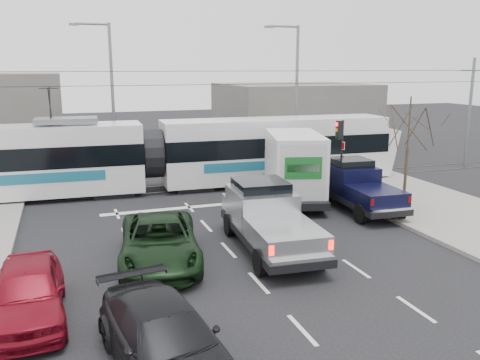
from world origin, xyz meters
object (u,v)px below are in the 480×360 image
object	(u,v)px
box_truck	(292,167)
dark_car	(166,340)
navy_pickup	(357,186)
red_car	(28,292)
street_lamp_far	(109,89)
green_car	(159,241)
street_lamp_near	(294,88)
silver_pickup	(267,217)
bare_tree	(409,127)
traffic_signal	(340,140)
tram	(151,155)

from	to	relation	value
box_truck	dark_car	distance (m)	15.04
navy_pickup	red_car	world-z (taller)	navy_pickup
box_truck	red_car	world-z (taller)	box_truck
street_lamp_far	red_car	distance (m)	20.06
red_car	dark_car	bearing A→B (deg)	-51.05
green_car	red_car	size ratio (longest dim) A/B	1.22
street_lamp_near	silver_pickup	bearing A→B (deg)	-118.23
bare_tree	green_car	xyz separation A→B (m)	(-11.84, -2.93, -3.03)
traffic_signal	navy_pickup	distance (m)	3.82
navy_pickup	dark_car	distance (m)	14.56
green_car	dark_car	xyz separation A→B (m)	(-1.00, -6.20, -0.02)
street_lamp_far	navy_pickup	distance (m)	16.57
street_lamp_near	tram	distance (m)	11.37
dark_car	green_car	bearing A→B (deg)	71.76
bare_tree	red_car	bearing A→B (deg)	-160.15
box_truck	navy_pickup	world-z (taller)	box_truck
traffic_signal	dark_car	bearing A→B (deg)	-131.74
bare_tree	silver_pickup	distance (m)	8.70
tram	dark_car	bearing A→B (deg)	-96.19
red_car	traffic_signal	bearing A→B (deg)	32.48
green_car	navy_pickup	bearing A→B (deg)	29.11
street_lamp_far	navy_pickup	size ratio (longest dim) A/B	1.66
street_lamp_far	navy_pickup	world-z (taller)	street_lamp_far
bare_tree	red_car	world-z (taller)	bare_tree
street_lamp_far	street_lamp_near	bearing A→B (deg)	-9.87
green_car	red_car	xyz separation A→B (m)	(-3.89, -2.75, 0.00)
street_lamp_far	tram	xyz separation A→B (m)	(1.42, -6.18, -3.19)
street_lamp_near	box_truck	bearing A→B (deg)	-115.13
red_car	bare_tree	bearing A→B (deg)	18.80
box_truck	green_car	xyz separation A→B (m)	(-7.63, -6.08, -0.90)
traffic_signal	red_car	bearing A→B (deg)	-146.47
silver_pickup	dark_car	xyz separation A→B (m)	(-4.97, -6.50, -0.41)
traffic_signal	street_lamp_far	bearing A→B (deg)	138.28
bare_tree	silver_pickup	xyz separation A→B (m)	(-7.87, -2.62, -2.65)
box_truck	red_car	xyz separation A→B (m)	(-11.53, -8.83, -0.90)
tram	red_car	distance (m)	14.11
red_car	silver_pickup	bearing A→B (deg)	20.19
tram	silver_pickup	xyz separation A→B (m)	(2.50, -9.94, -0.78)
green_car	red_car	world-z (taller)	red_car
traffic_signal	street_lamp_far	world-z (taller)	street_lamp_far
silver_pickup	box_truck	world-z (taller)	box_truck
navy_pickup	dark_car	world-z (taller)	navy_pickup
green_car	red_car	distance (m)	4.77
bare_tree	navy_pickup	distance (m)	3.47
silver_pickup	navy_pickup	distance (m)	6.66
bare_tree	traffic_signal	distance (m)	4.28
tram	navy_pickup	world-z (taller)	tram
dark_car	street_lamp_far	bearing A→B (deg)	78.26
street_lamp_near	silver_pickup	distance (m)	16.51
green_car	bare_tree	bearing A→B (deg)	22.69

